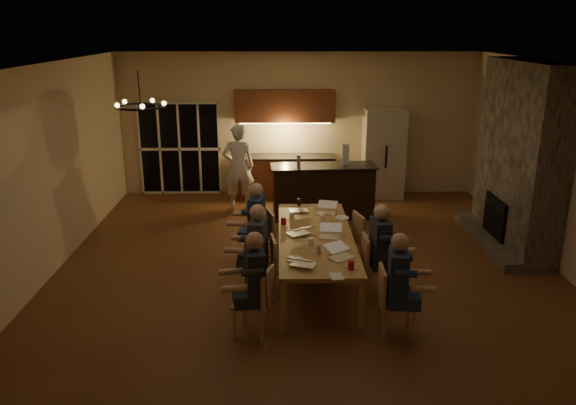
{
  "coord_description": "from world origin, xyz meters",
  "views": [
    {
      "loc": [
        -0.44,
        -8.12,
        3.74
      ],
      "look_at": [
        -0.3,
        0.3,
        1.07
      ],
      "focal_mm": 35.0,
      "sensor_mm": 36.0,
      "label": 1
    }
  ],
  "objects_px": {
    "refrigerator": "(383,153)",
    "mug_back": "(292,216)",
    "person_right_near": "(397,286)",
    "person_right_mid": "(379,251)",
    "plate_far": "(342,218)",
    "chandelier": "(140,106)",
    "chair_right_far": "(370,239)",
    "bar_blender": "(346,154)",
    "can_silver": "(319,249)",
    "can_cola": "(299,202)",
    "person_left_near": "(255,285)",
    "bar_bottle": "(299,161)",
    "person_left_mid": "(258,251)",
    "laptop_f": "(327,207)",
    "chair_right_near": "(397,302)",
    "plate_left": "(295,259)",
    "laptop_b": "(342,250)",
    "redcup_near": "(351,265)",
    "chair_right_mid": "(378,266)",
    "redcup_mid": "(284,221)",
    "laptop_e": "(299,205)",
    "plate_near": "(340,248)",
    "laptop_a": "(303,257)",
    "mug_mid": "(322,218)",
    "laptop_c": "(298,227)",
    "chair_left_far": "(259,239)",
    "person_left_far": "(257,225)",
    "chair_left_mid": "(260,268)",
    "bar_island": "(323,191)",
    "chair_left_near": "(253,302)",
    "mug_front": "(311,242)"
  },
  "relations": [
    {
      "from": "chair_left_near",
      "to": "laptop_a",
      "type": "bearing_deg",
      "value": 140.64
    },
    {
      "from": "person_left_near",
      "to": "bar_bottle",
      "type": "xyz_separation_m",
      "value": [
        0.69,
        4.47,
        0.51
      ]
    },
    {
      "from": "chair_right_near",
      "to": "plate_left",
      "type": "relative_size",
      "value": 3.92
    },
    {
      "from": "person_left_mid",
      "to": "can_silver",
      "type": "relative_size",
      "value": 11.5
    },
    {
      "from": "bar_island",
      "to": "bar_blender",
      "type": "relative_size",
      "value": 5.28
    },
    {
      "from": "plate_far",
      "to": "bar_bottle",
      "type": "height_order",
      "value": "bar_bottle"
    },
    {
      "from": "chandelier",
      "to": "bar_blender",
      "type": "distance_m",
      "value": 5.07
    },
    {
      "from": "laptop_e",
      "to": "refrigerator",
      "type": "bearing_deg",
      "value": -127.26
    },
    {
      "from": "person_right_near",
      "to": "person_right_mid",
      "type": "xyz_separation_m",
      "value": [
        -0.02,
        1.13,
        0.0
      ]
    },
    {
      "from": "laptop_a",
      "to": "chair_right_near",
      "type": "bearing_deg",
      "value": -179.14
    },
    {
      "from": "mug_back",
      "to": "laptop_f",
      "type": "bearing_deg",
      "value": 23.54
    },
    {
      "from": "person_left_far",
      "to": "can_silver",
      "type": "relative_size",
      "value": 11.5
    },
    {
      "from": "plate_near",
      "to": "mug_mid",
      "type": "bearing_deg",
      "value": 98.13
    },
    {
      "from": "can_silver",
      "to": "can_cola",
      "type": "bearing_deg",
      "value": 94.93
    },
    {
      "from": "person_right_mid",
      "to": "laptop_e",
      "type": "distance_m",
      "value": 1.96
    },
    {
      "from": "person_right_mid",
      "to": "redcup_near",
      "type": "distance_m",
      "value": 0.92
    },
    {
      "from": "plate_far",
      "to": "chandelier",
      "type": "bearing_deg",
      "value": -154.0
    },
    {
      "from": "refrigerator",
      "to": "mug_back",
      "type": "xyz_separation_m",
      "value": [
        -2.14,
        -3.69,
        -0.2
      ]
    },
    {
      "from": "mug_back",
      "to": "can_silver",
      "type": "xyz_separation_m",
      "value": [
        0.34,
        -1.47,
        0.01
      ]
    },
    {
      "from": "person_right_near",
      "to": "chair_left_far",
      "type": "bearing_deg",
      "value": 44.96
    },
    {
      "from": "laptop_b",
      "to": "plate_near",
      "type": "distance_m",
      "value": 0.33
    },
    {
      "from": "person_left_near",
      "to": "can_silver",
      "type": "height_order",
      "value": "person_left_near"
    },
    {
      "from": "mug_front",
      "to": "chair_left_near",
      "type": "bearing_deg",
      "value": -124.73
    },
    {
      "from": "chair_left_far",
      "to": "plate_near",
      "type": "height_order",
      "value": "chair_left_far"
    },
    {
      "from": "redcup_mid",
      "to": "plate_far",
      "type": "xyz_separation_m",
      "value": [
        0.95,
        0.29,
        -0.05
      ]
    },
    {
      "from": "chair_left_mid",
      "to": "mug_mid",
      "type": "xyz_separation_m",
      "value": [
        0.97,
        1.14,
        0.36
      ]
    },
    {
      "from": "person_right_mid",
      "to": "mug_back",
      "type": "relative_size",
      "value": 13.8
    },
    {
      "from": "mug_back",
      "to": "can_silver",
      "type": "distance_m",
      "value": 1.5
    },
    {
      "from": "person_left_near",
      "to": "refrigerator",
      "type": "bearing_deg",
      "value": 146.7
    },
    {
      "from": "chandelier",
      "to": "bar_bottle",
      "type": "bearing_deg",
      "value": 58.6
    },
    {
      "from": "can_silver",
      "to": "plate_near",
      "type": "distance_m",
      "value": 0.35
    },
    {
      "from": "chair_right_mid",
      "to": "bar_blender",
      "type": "xyz_separation_m",
      "value": [
        -0.09,
        3.57,
        0.83
      ]
    },
    {
      "from": "laptop_c",
      "to": "chandelier",
      "type": "bearing_deg",
      "value": -12.16
    },
    {
      "from": "mug_front",
      "to": "plate_far",
      "type": "distance_m",
      "value": 1.28
    },
    {
      "from": "mug_front",
      "to": "plate_far",
      "type": "height_order",
      "value": "mug_front"
    },
    {
      "from": "laptop_b",
      "to": "redcup_near",
      "type": "height_order",
      "value": "laptop_b"
    },
    {
      "from": "chair_left_far",
      "to": "plate_left",
      "type": "height_order",
      "value": "chair_left_far"
    },
    {
      "from": "person_right_mid",
      "to": "can_silver",
      "type": "xyz_separation_m",
      "value": [
        -0.88,
        -0.23,
        0.12
      ]
    },
    {
      "from": "person_left_near",
      "to": "redcup_mid",
      "type": "distance_m",
      "value": 2.05
    },
    {
      "from": "laptop_b",
      "to": "bar_blender",
      "type": "relative_size",
      "value": 0.8
    },
    {
      "from": "chair_right_far",
      "to": "bar_blender",
      "type": "bearing_deg",
      "value": -11.83
    },
    {
      "from": "laptop_e",
      "to": "can_silver",
      "type": "relative_size",
      "value": 2.67
    },
    {
      "from": "chair_left_near",
      "to": "laptop_b",
      "type": "height_order",
      "value": "laptop_b"
    },
    {
      "from": "person_right_mid",
      "to": "laptop_a",
      "type": "height_order",
      "value": "person_right_mid"
    },
    {
      "from": "person_left_near",
      "to": "plate_far",
      "type": "bearing_deg",
      "value": 140.62
    },
    {
      "from": "chair_left_mid",
      "to": "person_right_near",
      "type": "distance_m",
      "value": 2.06
    },
    {
      "from": "chair_left_mid",
      "to": "can_cola",
      "type": "bearing_deg",
      "value": 154.35
    },
    {
      "from": "laptop_c",
      "to": "redcup_mid",
      "type": "relative_size",
      "value": 2.67
    },
    {
      "from": "chair_right_mid",
      "to": "redcup_mid",
      "type": "height_order",
      "value": "chair_right_mid"
    },
    {
      "from": "redcup_near",
      "to": "plate_near",
      "type": "bearing_deg",
      "value": 95.46
    }
  ]
}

